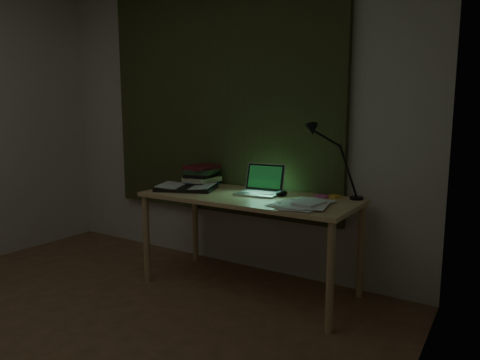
% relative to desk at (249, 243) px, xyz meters
% --- Properties ---
extents(wall_back, '(3.50, 0.00, 2.50)m').
position_rel_desk_xyz_m(wall_back, '(-0.53, 0.41, 0.90)').
color(wall_back, beige).
rests_on(wall_back, ground).
extents(wall_right, '(0.00, 4.00, 2.50)m').
position_rel_desk_xyz_m(wall_right, '(1.22, -1.59, 0.90)').
color(wall_right, beige).
rests_on(wall_right, ground).
extents(curtain, '(2.20, 0.06, 2.00)m').
position_rel_desk_xyz_m(curtain, '(-0.53, 0.37, 1.10)').
color(curtain, '#31381C').
rests_on(curtain, wall_back).
extents(desk, '(1.52, 0.67, 0.69)m').
position_rel_desk_xyz_m(desk, '(0.00, 0.00, 0.00)').
color(desk, tan).
rests_on(desk, floor).
extents(laptop, '(0.33, 0.36, 0.21)m').
position_rel_desk_xyz_m(laptop, '(0.04, 0.05, 0.45)').
color(laptop, silver).
rests_on(laptop, desk).
extents(open_textbook, '(0.51, 0.44, 0.04)m').
position_rel_desk_xyz_m(open_textbook, '(-0.53, -0.05, 0.37)').
color(open_textbook, silver).
rests_on(open_textbook, desk).
extents(book_stack, '(0.23, 0.27, 0.17)m').
position_rel_desk_xyz_m(book_stack, '(-0.57, 0.19, 0.43)').
color(book_stack, silver).
rests_on(book_stack, desk).
extents(loose_papers, '(0.38, 0.39, 0.02)m').
position_rel_desk_xyz_m(loose_papers, '(0.45, -0.08, 0.36)').
color(loose_papers, white).
rests_on(loose_papers, desk).
extents(mouse, '(0.08, 0.11, 0.04)m').
position_rel_desk_xyz_m(mouse, '(0.20, 0.10, 0.37)').
color(mouse, black).
rests_on(mouse, desk).
extents(sticky_yellow, '(0.09, 0.09, 0.02)m').
position_rel_desk_xyz_m(sticky_yellow, '(0.54, 0.25, 0.35)').
color(sticky_yellow, yellow).
rests_on(sticky_yellow, desk).
extents(sticky_pink, '(0.08, 0.08, 0.02)m').
position_rel_desk_xyz_m(sticky_pink, '(0.46, 0.20, 0.36)').
color(sticky_pink, pink).
rests_on(sticky_pink, desk).
extents(desk_lamp, '(0.36, 0.30, 0.49)m').
position_rel_desk_xyz_m(desk_lamp, '(0.68, 0.27, 0.59)').
color(desk_lamp, black).
rests_on(desk_lamp, desk).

